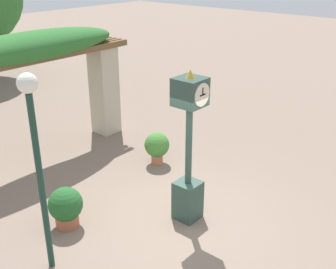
# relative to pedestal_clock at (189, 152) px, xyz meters

# --- Properties ---
(ground_plane) EXTENTS (60.00, 60.00, 0.00)m
(ground_plane) POSITION_rel_pedestal_clock_xyz_m (-0.17, 0.02, -1.42)
(ground_plane) COLOR #7F6B5B
(pedestal_clock) EXTENTS (0.50, 0.55, 2.98)m
(pedestal_clock) POSITION_rel_pedestal_clock_xyz_m (0.00, 0.00, 0.00)
(pedestal_clock) COLOR #2D473D
(pedestal_clock) RESTS_ON ground
(pergola) EXTENTS (5.44, 1.21, 3.16)m
(pergola) POSITION_rel_pedestal_clock_xyz_m (-0.17, 4.51, 0.90)
(pergola) COLOR #BCB299
(pergola) RESTS_ON ground
(potted_plant_near_left) EXTENTS (0.65, 0.65, 0.81)m
(potted_plant_near_left) POSITION_rel_pedestal_clock_xyz_m (-1.71, 1.57, -0.99)
(potted_plant_near_left) COLOR #9E563D
(potted_plant_near_left) RESTS_ON ground
(potted_plant_near_right) EXTENTS (0.61, 0.61, 0.81)m
(potted_plant_near_right) POSITION_rel_pedestal_clock_xyz_m (1.36, 2.01, -0.95)
(potted_plant_near_right) COLOR #B26B4C
(potted_plant_near_right) RESTS_ON ground
(lamp_post) EXTENTS (0.30, 0.30, 3.30)m
(lamp_post) POSITION_rel_pedestal_clock_xyz_m (-2.57, 0.86, 0.85)
(lamp_post) COLOR #19382D
(lamp_post) RESTS_ON ground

